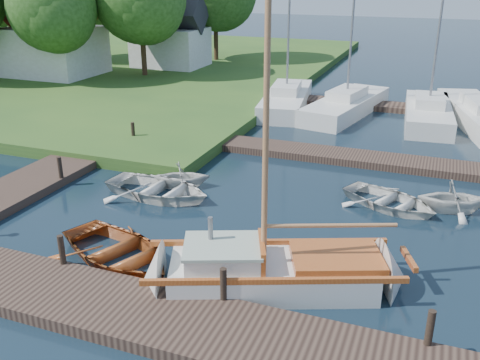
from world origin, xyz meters
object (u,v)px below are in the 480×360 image
(mooring_post_4, at_px, (60,168))
(marina_boat_2, at_px, (428,111))
(dinghy, at_px, (117,248))
(tender_a, at_px, (158,186))
(tender_b, at_px, (182,174))
(mooring_post_2, at_px, (223,284))
(house_c, at_px, (170,38))
(tender_c, at_px, (390,198))
(tender_d, at_px, (454,195))
(mooring_post_1, at_px, (62,250))
(tree_2, at_px, (52,6))
(marina_boat_0, at_px, (286,98))
(house_a, at_px, (52,38))
(mooring_post_3, at_px, (430,328))
(marina_boat_3, at_px, (480,114))
(marina_boat_1, at_px, (346,104))
(mooring_post_5, at_px, (133,131))
(sailboat, at_px, (278,274))

(mooring_post_4, distance_m, marina_boat_2, 18.44)
(dinghy, height_order, marina_boat_2, marina_boat_2)
(tender_a, xyz_separation_m, tender_b, (0.38, 1.09, 0.12))
(mooring_post_2, relative_size, house_c, 0.15)
(tender_a, relative_size, tender_c, 1.19)
(tender_b, xyz_separation_m, tender_d, (9.21, 1.24, 0.07))
(mooring_post_1, height_order, tree_2, tree_2)
(tender_b, distance_m, house_c, 23.51)
(marina_boat_0, height_order, house_c, marina_boat_0)
(tender_a, bearing_deg, tender_c, -69.73)
(tender_a, height_order, marina_boat_2, marina_boat_2)
(mooring_post_1, height_order, house_a, house_a)
(mooring_post_4, bearing_deg, tender_a, 5.07)
(mooring_post_1, xyz_separation_m, marina_boat_0, (0.38, 19.28, -0.12))
(mooring_post_3, distance_m, mooring_post_4, 13.93)
(marina_boat_0, bearing_deg, mooring_post_2, -176.84)
(marina_boat_2, bearing_deg, marina_boat_3, -86.93)
(mooring_post_1, xyz_separation_m, house_c, (-11.00, 27.00, 1.88))
(marina_boat_3, xyz_separation_m, house_c, (-21.58, 7.74, 2.01))
(tender_b, height_order, house_a, house_a)
(tender_a, distance_m, marina_boat_1, 14.34)
(mooring_post_1, bearing_deg, house_c, 112.17)
(tender_d, bearing_deg, dinghy, 113.61)
(tree_2, bearing_deg, house_a, 135.75)
(tender_b, height_order, marina_boat_0, marina_boat_0)
(mooring_post_2, bearing_deg, marina_boat_0, 102.06)
(mooring_post_1, distance_m, dinghy, 1.45)
(dinghy, xyz_separation_m, marina_boat_2, (7.12, 17.89, 0.16))
(tender_a, height_order, marina_boat_1, marina_boat_1)
(mooring_post_2, bearing_deg, tender_a, 131.20)
(marina_boat_0, bearing_deg, mooring_post_5, 145.83)
(tender_c, distance_m, tender_d, 2.01)
(mooring_post_3, relative_size, mooring_post_5, 1.00)
(tender_b, bearing_deg, dinghy, 165.57)
(marina_boat_1, height_order, house_a, marina_boat_1)
(tender_a, xyz_separation_m, house_c, (-10.83, 21.66, 2.18))
(sailboat, relative_size, tree_2, 1.26)
(mooring_post_2, distance_m, mooring_post_3, 4.50)
(mooring_post_1, distance_m, house_c, 29.22)
(mooring_post_1, relative_size, tender_d, 0.35)
(marina_boat_0, distance_m, tree_2, 16.07)
(mooring_post_4, xyz_separation_m, sailboat, (9.38, -3.59, -0.36))
(marina_boat_0, relative_size, marina_boat_2, 1.14)
(mooring_post_3, height_order, tender_b, mooring_post_3)
(dinghy, relative_size, marina_boat_0, 0.33)
(mooring_post_5, xyz_separation_m, tender_b, (4.20, -3.57, -0.17))
(house_a, xyz_separation_m, tree_2, (2.00, -1.95, 2.29))
(tender_a, distance_m, tender_b, 1.16)
(marina_boat_2, relative_size, tree_2, 1.36)
(tender_b, distance_m, tender_d, 9.30)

